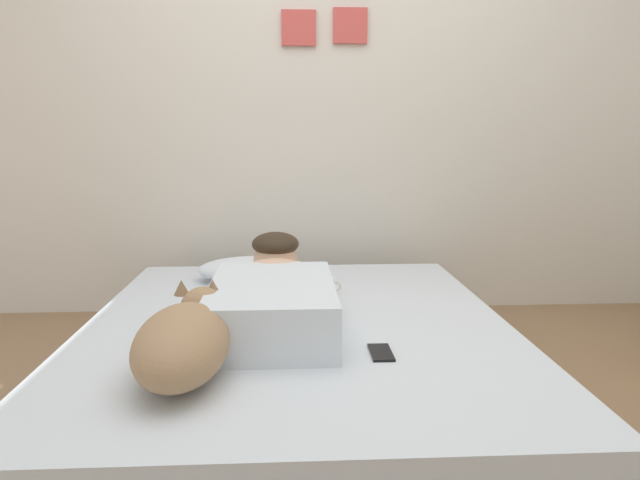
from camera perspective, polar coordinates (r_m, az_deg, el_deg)
ground_plane at (r=1.90m, az=3.53°, el=-20.54°), size 11.67×11.67×0.00m
back_wall at (r=3.25m, az=0.44°, el=15.10°), size 3.83×0.12×2.50m
bed at (r=2.18m, az=-2.27°, el=-11.93°), size 1.58×1.92×0.31m
pillow at (r=2.71m, az=-6.65°, el=-2.91°), size 0.52×0.32×0.11m
person_lying at (r=2.11m, az=-4.67°, el=-5.24°), size 0.43×0.92×0.27m
dog at (r=1.68m, az=-13.30°, el=-9.61°), size 0.26×0.57×0.21m
coffee_cup at (r=2.46m, az=0.42°, el=-4.62°), size 0.12×0.09×0.07m
cell_phone at (r=1.83m, az=6.10°, el=-11.10°), size 0.07×0.14×0.01m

